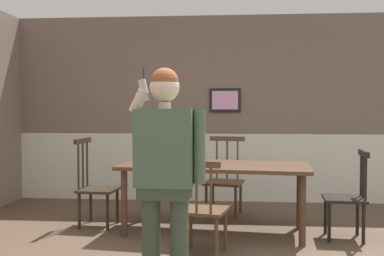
{
  "coord_description": "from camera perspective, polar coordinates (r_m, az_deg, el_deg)",
  "views": [
    {
      "loc": [
        -0.03,
        -4.03,
        1.4
      ],
      "look_at": [
        -0.34,
        -0.15,
        1.23
      ],
      "focal_mm": 42.7,
      "sensor_mm": 36.0,
      "label": 1
    }
  ],
  "objects": [
    {
      "name": "room_back_partition",
      "position": [
        6.92,
        4.86,
        1.95
      ],
      "size": [
        6.63,
        0.17,
        2.79
      ],
      "color": "#756056",
      "rests_on": "ground_plane"
    },
    {
      "name": "dining_table",
      "position": [
        5.17,
        2.89,
        -5.4
      ],
      "size": [
        2.18,
        1.16,
        0.77
      ],
      "rotation": [
        0.0,
        0.0,
        -0.11
      ],
      "color": "#4C3323",
      "rests_on": "ground_plane"
    },
    {
      "name": "chair_near_window",
      "position": [
        5.21,
        18.89,
        -8.08
      ],
      "size": [
        0.46,
        0.46,
        0.96
      ],
      "rotation": [
        0.0,
        0.0,
        1.48
      ],
      "color": "black",
      "rests_on": "ground_plane"
    },
    {
      "name": "chair_by_doorway",
      "position": [
        4.38,
        1.22,
        -10.02
      ],
      "size": [
        0.54,
        0.54,
        0.92
      ],
      "rotation": [
        0.0,
        0.0,
        -0.23
      ],
      "color": "#513823",
      "rests_on": "ground_plane"
    },
    {
      "name": "chair_at_table_head",
      "position": [
        6.04,
        4.08,
        -6.37
      ],
      "size": [
        0.56,
        0.56,
        1.02
      ],
      "rotation": [
        0.0,
        0.0,
        2.95
      ],
      "color": "#513823",
      "rests_on": "ground_plane"
    },
    {
      "name": "chair_opposite_corner",
      "position": [
        5.59,
        -11.99,
        -7.09
      ],
      "size": [
        0.47,
        0.47,
        1.05
      ],
      "rotation": [
        0.0,
        0.0,
        4.62
      ],
      "color": "#2D2319",
      "rests_on": "ground_plane"
    },
    {
      "name": "person_figure",
      "position": [
        3.41,
        -3.3,
        -4.5
      ],
      "size": [
        0.59,
        0.27,
        1.7
      ],
      "rotation": [
        0.0,
        0.0,
        3.07
      ],
      "color": "#3A493A",
      "rests_on": "ground_plane"
    }
  ]
}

